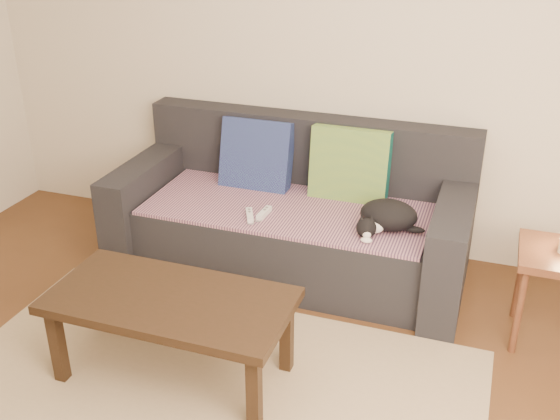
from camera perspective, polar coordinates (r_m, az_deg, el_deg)
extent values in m
cube|color=beige|center=(4.06, 3.17, 14.39)|extent=(4.50, 0.04, 2.60)
cube|color=#232328|center=(3.98, 0.75, -2.55)|extent=(1.70, 0.78, 0.42)
cube|color=#232328|center=(4.15, 2.56, 5.23)|extent=(2.10, 0.18, 0.45)
cube|color=#232328|center=(4.30, -11.32, 0.53)|extent=(0.20, 0.90, 0.60)
cube|color=#232328|center=(3.78, 14.56, -3.51)|extent=(0.20, 0.90, 0.60)
cube|color=#3E2546|center=(3.86, 0.67, 0.19)|extent=(1.66, 0.74, 0.02)
cube|color=#181250|center=(4.10, -2.06, 4.78)|extent=(0.45, 0.23, 0.46)
cube|color=#0D534F|center=(3.94, 6.09, 3.73)|extent=(0.47, 0.18, 0.48)
ellipsoid|color=black|center=(3.61, 9.44, -0.42)|extent=(0.38, 0.34, 0.17)
sphere|color=black|center=(3.51, 7.53, -1.56)|extent=(0.14, 0.14, 0.11)
sphere|color=white|center=(3.48, 7.57, -2.14)|extent=(0.06, 0.06, 0.05)
ellipsoid|color=black|center=(3.60, 11.54, -1.66)|extent=(0.13, 0.09, 0.04)
cube|color=white|center=(3.72, -2.66, -0.45)|extent=(0.10, 0.15, 0.03)
cube|color=white|center=(3.74, -1.39, -0.26)|extent=(0.04, 0.15, 0.03)
cylinder|color=brown|center=(3.47, 20.06, -8.35)|extent=(0.04, 0.04, 0.48)
cylinder|color=brown|center=(3.76, 20.15, -5.64)|extent=(0.04, 0.04, 0.48)
cube|color=tan|center=(3.08, -7.71, -17.23)|extent=(2.50, 1.80, 0.01)
cube|color=black|center=(3.05, -9.55, -7.80)|extent=(1.12, 0.56, 0.04)
cube|color=black|center=(3.28, -18.78, -11.12)|extent=(0.06, 0.06, 0.40)
cube|color=black|center=(2.86, -2.26, -15.66)|extent=(0.06, 0.06, 0.40)
cube|color=black|center=(3.55, -14.73, -7.43)|extent=(0.06, 0.06, 0.40)
cube|color=black|center=(3.17, 0.58, -10.90)|extent=(0.06, 0.06, 0.40)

